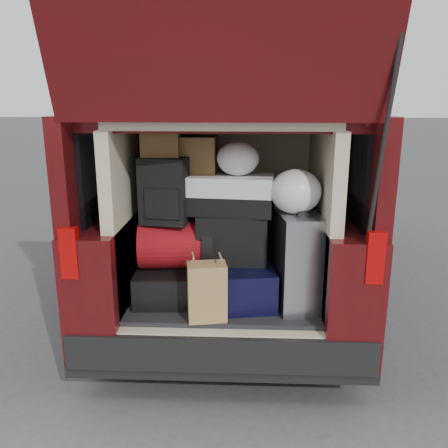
% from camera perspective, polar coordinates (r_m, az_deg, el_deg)
% --- Properties ---
extents(ground, '(80.00, 80.00, 0.00)m').
position_cam_1_polar(ground, '(3.42, -0.12, -18.28)').
color(ground, '#38383B').
rests_on(ground, ground).
extents(minivan, '(1.90, 5.35, 2.77)m').
position_cam_1_polar(minivan, '(4.81, 0.91, 3.49)').
color(minivan, black).
rests_on(minivan, ground).
extents(load_floor, '(1.24, 1.05, 0.55)m').
position_cam_1_polar(load_floor, '(3.52, 0.09, -12.06)').
color(load_floor, black).
rests_on(load_floor, ground).
extents(black_hardshell, '(0.41, 0.55, 0.21)m').
position_cam_1_polar(black_hardshell, '(3.29, -6.95, -6.86)').
color(black_hardshell, black).
rests_on(black_hardshell, load_floor).
extents(navy_hardshell, '(0.57, 0.66, 0.26)m').
position_cam_1_polar(navy_hardshell, '(3.22, 1.18, -6.85)').
color(navy_hardshell, black).
rests_on(navy_hardshell, load_floor).
extents(silver_roller, '(0.32, 0.45, 0.62)m').
position_cam_1_polar(silver_roller, '(3.10, 8.84, -4.34)').
color(silver_roller, white).
rests_on(silver_roller, load_floor).
extents(kraft_bag, '(0.26, 0.19, 0.36)m').
position_cam_1_polar(kraft_bag, '(2.92, -2.06, -8.15)').
color(kraft_bag, '#A4764A').
rests_on(kraft_bag, load_floor).
extents(red_duffel, '(0.51, 0.36, 0.32)m').
position_cam_1_polar(red_duffel, '(3.19, -5.75, -2.48)').
color(red_duffel, maroon).
rests_on(red_duffel, black_hardshell).
extents(black_soft_case, '(0.46, 0.28, 0.33)m').
position_cam_1_polar(black_soft_case, '(3.16, 0.93, -1.65)').
color(black_soft_case, black).
rests_on(black_soft_case, navy_hardshell).
extents(backpack, '(0.32, 0.23, 0.43)m').
position_cam_1_polar(backpack, '(3.08, -7.18, 3.98)').
color(backpack, black).
rests_on(backpack, red_duffel).
extents(twotone_duffel, '(0.59, 0.35, 0.25)m').
position_cam_1_polar(twotone_duffel, '(3.10, 0.71, 3.58)').
color(twotone_duffel, silver).
rests_on(twotone_duffel, black_soft_case).
extents(grocery_sack_lower, '(0.25, 0.21, 0.22)m').
position_cam_1_polar(grocery_sack_lower, '(3.10, -7.65, 10.08)').
color(grocery_sack_lower, brown).
rests_on(grocery_sack_lower, backpack).
extents(grocery_sack_upper, '(0.25, 0.21, 0.24)m').
position_cam_1_polar(grocery_sack_upper, '(3.16, -3.14, 8.30)').
color(grocery_sack_upper, brown).
rests_on(grocery_sack_upper, twotone_duffel).
extents(plastic_bag_center, '(0.30, 0.28, 0.22)m').
position_cam_1_polar(plastic_bag_center, '(3.07, 1.69, 7.87)').
color(plastic_bag_center, white).
rests_on(plastic_bag_center, twotone_duffel).
extents(plastic_bag_right, '(0.32, 0.30, 0.28)m').
position_cam_1_polar(plastic_bag_right, '(2.98, 8.62, 3.89)').
color(plastic_bag_right, white).
rests_on(plastic_bag_right, silver_roller).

